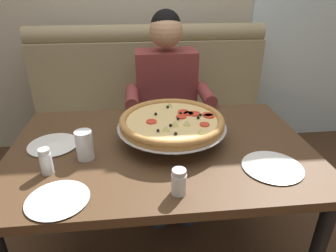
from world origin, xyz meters
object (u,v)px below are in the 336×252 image
at_px(shaker_pepper_flakes, 46,163).
at_px(plate_near_right, 57,198).
at_px(diner_main, 168,101).
at_px(pizza, 172,122).
at_px(booth_bench, 152,126).
at_px(patio_chair, 272,61).
at_px(plate_near_left, 273,166).
at_px(shaker_parmesan, 179,183).
at_px(dining_table, 161,161).
at_px(drinking_glass, 85,147).
at_px(plate_far_side, 53,144).

height_order(shaker_pepper_flakes, plate_near_right, shaker_pepper_flakes).
relative_size(diner_main, pizza, 2.53).
distance_m(booth_bench, plate_near_right, 1.36).
bearing_deg(patio_chair, diner_main, -131.36).
xyz_separation_m(diner_main, plate_near_right, (-0.49, -0.99, 0.05)).
bearing_deg(plate_near_right, plate_near_left, 7.75).
relative_size(shaker_parmesan, patio_chair, 0.11).
bearing_deg(booth_bench, plate_near_left, -69.25).
height_order(dining_table, drinking_glass, drinking_glass).
distance_m(plate_near_right, patio_chair, 3.32).
relative_size(pizza, drinking_glass, 3.95).
xyz_separation_m(booth_bench, drinking_glass, (-0.33, -0.99, 0.41)).
height_order(pizza, shaker_pepper_flakes, pizza).
bearing_deg(shaker_parmesan, diner_main, 86.26).
bearing_deg(shaker_parmesan, shaker_pepper_flakes, 160.27).
distance_m(pizza, plate_near_right, 0.59).
xyz_separation_m(diner_main, pizza, (-0.04, -0.60, 0.14)).
height_order(dining_table, shaker_pepper_flakes, shaker_pepper_flakes).
height_order(booth_bench, patio_chair, booth_bench).
bearing_deg(drinking_glass, diner_main, 59.45).
height_order(plate_near_right, drinking_glass, drinking_glass).
distance_m(plate_near_left, drinking_glass, 0.78).
xyz_separation_m(booth_bench, patio_chair, (1.58, 1.41, 0.13)).
xyz_separation_m(dining_table, diner_main, (0.10, 0.65, 0.05)).
distance_m(dining_table, diner_main, 0.66).
distance_m(pizza, shaker_parmesan, 0.40).
distance_m(pizza, drinking_glass, 0.40).
xyz_separation_m(diner_main, patio_chair, (1.48, 1.68, -0.19)).
bearing_deg(plate_far_side, shaker_pepper_flakes, -81.89).
xyz_separation_m(shaker_pepper_flakes, patio_chair, (2.04, 2.49, -0.27)).
distance_m(shaker_pepper_flakes, plate_near_right, 0.19).
xyz_separation_m(plate_near_left, plate_near_right, (-0.82, -0.11, 0.00)).
bearing_deg(pizza, plate_near_left, -36.19).
xyz_separation_m(pizza, plate_near_right, (-0.44, -0.39, -0.09)).
bearing_deg(plate_near_right, diner_main, 63.82).
bearing_deg(drinking_glass, shaker_parmesan, -36.96).
bearing_deg(dining_table, pizza, 41.73).
distance_m(plate_near_left, plate_far_side, 0.97).
bearing_deg(shaker_parmesan, pizza, 86.73).
distance_m(drinking_glass, patio_chair, 3.07).
bearing_deg(dining_table, plate_near_left, -27.53).
xyz_separation_m(booth_bench, dining_table, (0.00, -0.92, 0.27)).
distance_m(plate_near_left, patio_chair, 2.81).
bearing_deg(plate_far_side, shaker_parmesan, -36.96).
bearing_deg(patio_chair, shaker_parmesan, -120.02).
xyz_separation_m(pizza, plate_far_side, (-0.55, 0.00, -0.09)).
relative_size(shaker_pepper_flakes, plate_near_right, 0.49).
distance_m(diner_main, shaker_parmesan, 1.00).
xyz_separation_m(shaker_parmesan, drinking_glass, (-0.36, 0.27, 0.01)).
distance_m(booth_bench, plate_far_side, 1.06).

